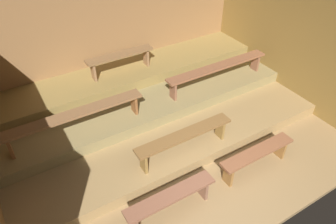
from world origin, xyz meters
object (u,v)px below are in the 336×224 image
Objects in this scene: bench_floor_right at (257,155)px; bench_middle_right at (218,68)px; bench_floor_left at (171,199)px; bench_upper_center at (120,58)px; bench_lower_center at (184,137)px; bench_middle_left at (75,116)px.

bench_middle_right is at bearing 70.99° from bench_floor_right.
bench_upper_center reaches higher than bench_floor_left.
bench_upper_center reaches higher than bench_middle_right.
bench_floor_left is at bearing -140.17° from bench_middle_right.
bench_lower_center is 1.24× the size of bench_upper_center.
bench_floor_right is at bearing -39.74° from bench_lower_center.
bench_middle_left is at bearing 140.17° from bench_floor_right.
bench_floor_right is at bearing -72.14° from bench_upper_center.
bench_floor_right is 0.59× the size of bench_middle_left.
bench_lower_center is at bearing -143.54° from bench_middle_right.
bench_floor_left is at bearing 180.00° from bench_floor_right.
bench_upper_center is (-1.05, 3.25, 0.67)m from bench_floor_right.
bench_middle_left is at bearing -139.94° from bench_upper_center.
bench_floor_right is at bearing 0.00° from bench_floor_left.
bench_floor_right is 1.29m from bench_lower_center.
bench_lower_center is (0.78, 0.81, 0.24)m from bench_floor_left.
bench_floor_right is at bearing -39.83° from bench_middle_left.
bench_lower_center reaches higher than bench_floor_left.
bench_lower_center is at bearing 140.26° from bench_floor_right.
bench_middle_right is (2.46, 2.06, 0.47)m from bench_floor_left.
bench_floor_left is 3.39m from bench_upper_center.
bench_middle_left is at bearing 140.10° from bench_lower_center.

